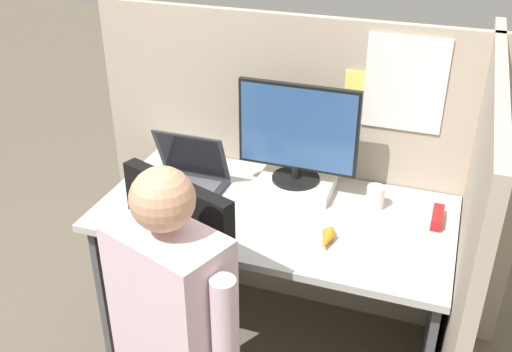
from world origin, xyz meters
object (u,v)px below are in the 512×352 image
at_px(monitor, 298,133).
at_px(coffee_mug, 375,197).
at_px(carrot_toy, 326,240).
at_px(stapler, 437,217).
at_px(office_chair, 182,351).
at_px(person, 172,347).
at_px(paper_box, 295,185).
at_px(laptop, 187,178).

distance_m(monitor, coffee_mug, 0.40).
bearing_deg(carrot_toy, monitor, 121.99).
distance_m(monitor, stapler, 0.64).
height_order(monitor, office_chair, monitor).
xyz_separation_m(monitor, person, (-0.08, -1.01, -0.25)).
height_order(stapler, coffee_mug, coffee_mug).
distance_m(stapler, coffee_mug, 0.25).
height_order(paper_box, monitor, monitor).
bearing_deg(coffee_mug, paper_box, 175.96).
distance_m(paper_box, coffee_mug, 0.34).
bearing_deg(carrot_toy, office_chair, -125.51).
relative_size(stapler, coffee_mug, 1.46).
relative_size(monitor, carrot_toy, 4.09).
distance_m(laptop, office_chair, 0.81).
xyz_separation_m(monitor, stapler, (0.59, -0.05, -0.25)).
height_order(laptop, coffee_mug, laptop).
xyz_separation_m(monitor, office_chair, (-0.14, -0.85, -0.44)).
bearing_deg(monitor, office_chair, -99.21).
bearing_deg(stapler, monitor, 174.77).
xyz_separation_m(monitor, laptop, (-0.44, -0.13, -0.22)).
bearing_deg(person, paper_box, 85.53).
bearing_deg(coffee_mug, monitor, 175.49).
bearing_deg(office_chair, monitor, 80.79).
relative_size(stapler, person, 0.11).
bearing_deg(carrot_toy, stapler, 38.63).
distance_m(stapler, office_chair, 1.09).
xyz_separation_m(paper_box, carrot_toy, (0.22, -0.35, -0.00)).
xyz_separation_m(monitor, carrot_toy, (0.22, -0.35, -0.24)).
bearing_deg(carrot_toy, paper_box, 122.20).
xyz_separation_m(laptop, carrot_toy, (0.66, -0.22, -0.02)).
xyz_separation_m(carrot_toy, office_chair, (-0.35, -0.50, -0.20)).
distance_m(stapler, carrot_toy, 0.47).
relative_size(office_chair, person, 0.86).
distance_m(monitor, laptop, 0.51).
height_order(paper_box, stapler, paper_box).
bearing_deg(office_chair, laptop, 113.04).
xyz_separation_m(paper_box, monitor, (0.00, 0.00, 0.24)).
bearing_deg(monitor, paper_box, -90.00).
relative_size(laptop, carrot_toy, 2.60).
relative_size(paper_box, office_chair, 0.28).
xyz_separation_m(stapler, person, (-0.66, -0.95, -0.01)).
xyz_separation_m(laptop, office_chair, (0.30, -0.71, -0.22)).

